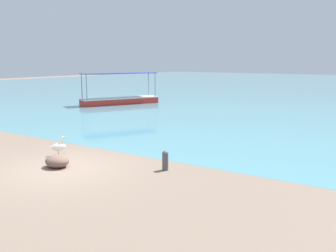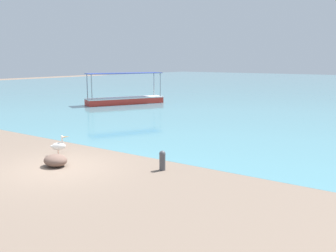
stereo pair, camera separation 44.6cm
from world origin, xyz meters
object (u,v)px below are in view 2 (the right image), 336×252
Objects in this scene: fishing_boat_outer at (125,98)px; mooring_bollard at (162,160)px; pelican at (59,146)px; net_pile at (55,160)px.

fishing_boat_outer is 9.66× the size of mooring_bollard.
pelican is 4.77m from mooring_bollard.
fishing_boat_outer reaches higher than mooring_bollard.
mooring_bollard is at bearing -44.83° from fishing_boat_outer.
net_pile is at bearing -151.89° from mooring_bollard.
fishing_boat_outer is 7.41× the size of net_pile.
mooring_bollard is 3.94m from net_pile.
pelican is 1.14× the size of mooring_bollard.
fishing_boat_outer is 20.25m from mooring_bollard.
net_pile is (10.89, -16.13, -0.28)m from fishing_boat_outer.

